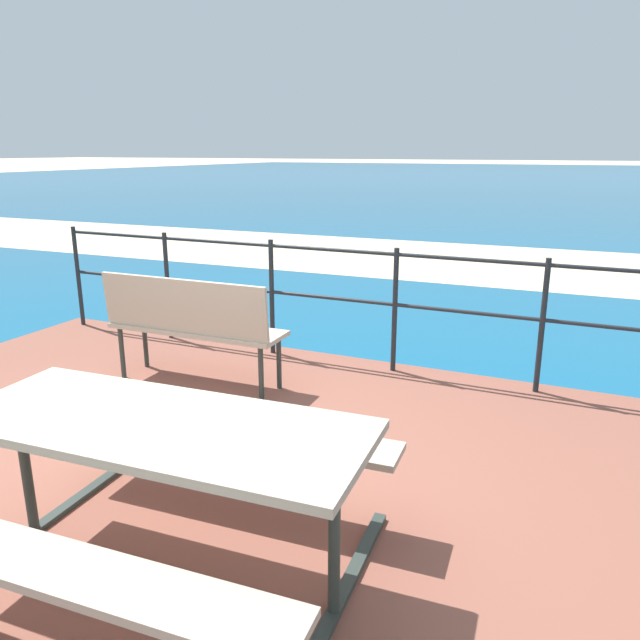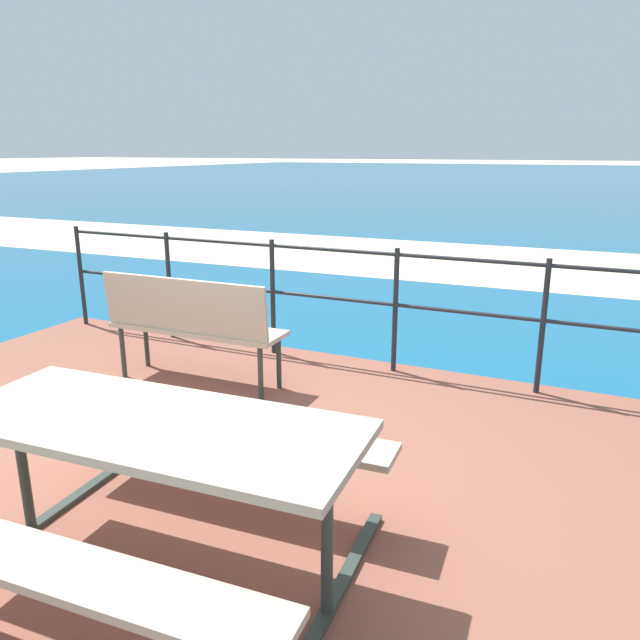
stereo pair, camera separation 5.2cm
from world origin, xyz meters
TOP-DOWN VIEW (x-y plane):
  - ground_plane at (0.00, 0.00)m, footprint 240.00×240.00m
  - patio_paving at (0.00, 0.00)m, footprint 6.40×5.20m
  - sea_water at (0.00, 40.00)m, footprint 90.00×90.00m
  - beach_strip at (0.00, 8.37)m, footprint 54.08×5.34m
  - picnic_table at (0.45, -0.50)m, footprint 1.91×1.56m
  - park_bench at (-0.77, 1.41)m, footprint 1.48×0.44m
  - railing_fence at (0.00, 2.42)m, footprint 5.94×0.04m

SIDE VIEW (x-z plane):
  - ground_plane at x=0.00m, z-range 0.00..0.00m
  - sea_water at x=0.00m, z-range 0.00..0.01m
  - beach_strip at x=0.00m, z-range 0.00..0.01m
  - patio_paving at x=0.00m, z-range 0.00..0.06m
  - park_bench at x=-0.77m, z-range 0.16..1.07m
  - picnic_table at x=0.45m, z-range 0.26..1.00m
  - railing_fence at x=0.00m, z-range 0.19..1.26m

